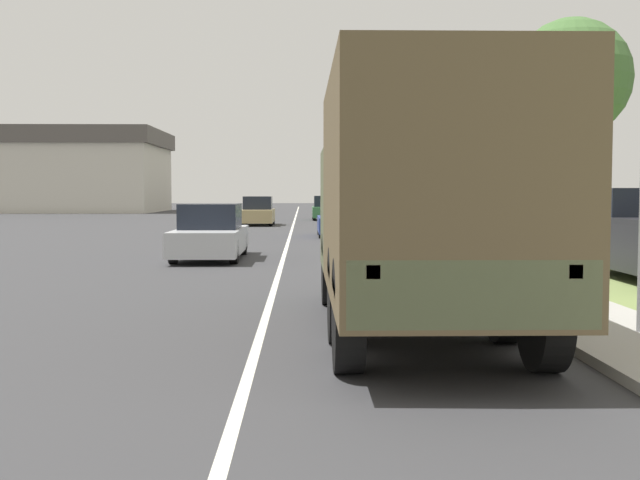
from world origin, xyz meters
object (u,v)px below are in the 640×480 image
Objects in this scene: car_nearest_ahead at (211,234)px; lamp_post at (632,8)px; car_fourth_ahead at (327,209)px; car_third_ahead at (258,212)px; military_truck at (417,199)px; car_second_ahead at (340,220)px.

lamp_post is at bearing -62.02° from car_nearest_ahead.
car_third_ahead is at bearing -116.23° from car_fourth_ahead.
military_truck reaches higher than car_third_ahead.
car_fourth_ahead is (4.02, 8.17, -0.00)m from car_third_ahead.
car_nearest_ahead is 1.11× the size of car_second_ahead.
lamp_post is at bearing -79.31° from car_third_ahead.
car_third_ahead is 35.02m from lamp_post.
car_second_ahead is at bearing 89.86° from military_truck.
car_nearest_ahead is at bearing -110.29° from car_second_ahead.
car_second_ahead is (0.05, 22.73, -1.09)m from military_truck.
car_second_ahead is 11.70m from car_third_ahead.
car_nearest_ahead is 11.71m from car_second_ahead.
military_truck is 1.74× the size of car_third_ahead.
car_fourth_ahead reaches higher than car_nearest_ahead.
car_third_ahead is (-3.95, 33.72, -1.05)m from military_truck.
car_second_ahead is 1.00× the size of car_third_ahead.
lamp_post reaches higher than car_second_ahead.
military_truck reaches higher than car_fourth_ahead.
car_nearest_ahead is 0.73× the size of lamp_post.
lamp_post is at bearing -11.82° from military_truck.
car_fourth_ahead is (0.02, 19.16, 0.04)m from car_second_ahead.
car_third_ahead is (-4.01, 10.99, 0.04)m from car_second_ahead.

